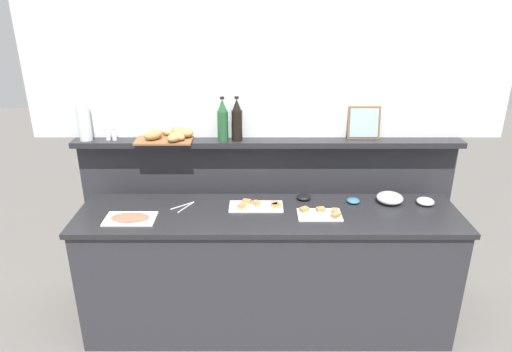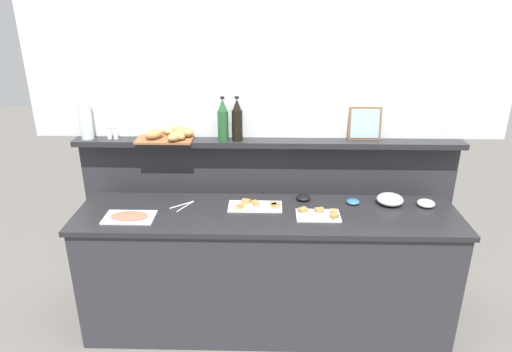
{
  "view_description": "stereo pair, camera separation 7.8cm",
  "coord_description": "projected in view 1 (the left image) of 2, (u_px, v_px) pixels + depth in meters",
  "views": [
    {
      "loc": [
        -0.08,
        -2.76,
        2.32
      ],
      "look_at": [
        -0.08,
        0.1,
        1.15
      ],
      "focal_mm": 32.42,
      "sensor_mm": 36.0,
      "label": 1
    },
    {
      "loc": [
        -0.01,
        -2.76,
        2.32
      ],
      "look_at": [
        -0.08,
        0.1,
        1.15
      ],
      "focal_mm": 32.42,
      "sensor_mm": 36.0,
      "label": 2
    }
  ],
  "objects": [
    {
      "name": "ground_plane",
      "position": [
        265.0,
        277.0,
        3.98
      ],
      "size": [
        12.0,
        12.0,
        0.0
      ],
      "primitive_type": "plane",
      "color": "slate"
    },
    {
      "name": "buffet_counter",
      "position": [
        267.0,
        271.0,
        3.25
      ],
      "size": [
        2.56,
        0.6,
        0.92
      ],
      "color": "#2D2D33",
      "rests_on": "ground_plane"
    },
    {
      "name": "back_ledge_unit",
      "position": [
        266.0,
        212.0,
        3.61
      ],
      "size": [
        2.8,
        0.22,
        1.3
      ],
      "color": "#2D2D33",
      "rests_on": "ground_plane"
    },
    {
      "name": "upper_wall_panel",
      "position": [
        267.0,
        45.0,
        3.15
      ],
      "size": [
        3.4,
        0.08,
        1.3
      ],
      "primitive_type": "cube",
      "color": "silver",
      "rests_on": "back_ledge_unit"
    },
    {
      "name": "sandwich_platter_front",
      "position": [
        320.0,
        214.0,
        3.04
      ],
      "size": [
        0.29,
        0.18,
        0.04
      ],
      "color": "white",
      "rests_on": "buffet_counter"
    },
    {
      "name": "sandwich_platter_side",
      "position": [
        256.0,
        206.0,
        3.15
      ],
      "size": [
        0.36,
        0.17,
        0.04
      ],
      "color": "white",
      "rests_on": "buffet_counter"
    },
    {
      "name": "cold_cuts_platter",
      "position": [
        129.0,
        218.0,
        2.98
      ],
      "size": [
        0.33,
        0.2,
        0.02
      ],
      "color": "white",
      "rests_on": "buffet_counter"
    },
    {
      "name": "glass_bowl_large",
      "position": [
        389.0,
        198.0,
        3.21
      ],
      "size": [
        0.18,
        0.18,
        0.07
      ],
      "color": "silver",
      "rests_on": "buffet_counter"
    },
    {
      "name": "glass_bowl_medium",
      "position": [
        424.0,
        202.0,
        3.19
      ],
      "size": [
        0.12,
        0.12,
        0.05
      ],
      "color": "silver",
      "rests_on": "buffet_counter"
    },
    {
      "name": "condiment_bowl_dark",
      "position": [
        352.0,
        201.0,
        3.21
      ],
      "size": [
        0.09,
        0.09,
        0.03
      ],
      "primitive_type": "ellipsoid",
      "color": "teal",
      "rests_on": "buffet_counter"
    },
    {
      "name": "condiment_bowl_teal",
      "position": [
        303.0,
        197.0,
        3.26
      ],
      "size": [
        0.1,
        0.1,
        0.04
      ],
      "primitive_type": "ellipsoid",
      "color": "black",
      "rests_on": "buffet_counter"
    },
    {
      "name": "serving_tongs",
      "position": [
        184.0,
        206.0,
        3.15
      ],
      "size": [
        0.15,
        0.17,
        0.01
      ],
      "color": "#B7BABF",
      "rests_on": "buffet_counter"
    },
    {
      "name": "wine_bottle_dark",
      "position": [
        236.0,
        121.0,
        3.25
      ],
      "size": [
        0.08,
        0.08,
        0.32
      ],
      "color": "black",
      "rests_on": "back_ledge_unit"
    },
    {
      "name": "wine_bottle_green",
      "position": [
        222.0,
        121.0,
        3.24
      ],
      "size": [
        0.08,
        0.08,
        0.32
      ],
      "color": "#23562D",
      "rests_on": "back_ledge_unit"
    },
    {
      "name": "salt_shaker",
      "position": [
        107.0,
        134.0,
        3.29
      ],
      "size": [
        0.03,
        0.03,
        0.09
      ],
      "color": "white",
      "rests_on": "back_ledge_unit"
    },
    {
      "name": "pepper_shaker",
      "position": [
        113.0,
        134.0,
        3.29
      ],
      "size": [
        0.03,
        0.03,
        0.09
      ],
      "color": "white",
      "rests_on": "back_ledge_unit"
    },
    {
      "name": "bread_basket",
      "position": [
        170.0,
        135.0,
        3.29
      ],
      "size": [
        0.42,
        0.32,
        0.08
      ],
      "color": "brown",
      "rests_on": "back_ledge_unit"
    },
    {
      "name": "framed_picture",
      "position": [
        363.0,
        123.0,
        3.3
      ],
      "size": [
        0.23,
        0.05,
        0.23
      ],
      "color": "brown",
      "rests_on": "back_ledge_unit"
    },
    {
      "name": "water_carafe",
      "position": [
        83.0,
        122.0,
        3.25
      ],
      "size": [
        0.09,
        0.09,
        0.26
      ],
      "primitive_type": "cylinder",
      "color": "silver",
      "rests_on": "back_ledge_unit"
    }
  ]
}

